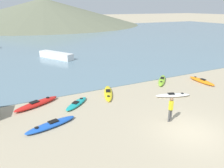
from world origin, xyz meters
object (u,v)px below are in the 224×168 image
kayak_on_sand_4 (173,95)px  kayak_on_sand_5 (162,80)px  kayak_on_sand_1 (77,104)px  kayak_on_sand_3 (37,104)px  kayak_on_sand_6 (51,125)px  person_near_foreground (171,108)px  kayak_on_sand_2 (108,93)px  moored_boat_1 (56,55)px  kayak_on_sand_0 (202,81)px

kayak_on_sand_4 → kayak_on_sand_5: kayak_on_sand_5 is taller
kayak_on_sand_1 → kayak_on_sand_4: size_ratio=0.83×
kayak_on_sand_3 → kayak_on_sand_4: (10.29, -3.21, -0.05)m
kayak_on_sand_6 → person_near_foreground: bearing=-21.7°
kayak_on_sand_2 → moored_boat_1: size_ratio=0.63×
kayak_on_sand_0 → person_near_foreground: person_near_foreground is taller
kayak_on_sand_2 → kayak_on_sand_5: (6.18, 0.57, 0.04)m
kayak_on_sand_1 → kayak_on_sand_5: kayak_on_sand_5 is taller
kayak_on_sand_3 → kayak_on_sand_5: kayak_on_sand_3 is taller
kayak_on_sand_1 → kayak_on_sand_5: size_ratio=0.84×
kayak_on_sand_5 → kayak_on_sand_6: (-11.62, -3.73, -0.02)m
kayak_on_sand_0 → kayak_on_sand_5: bearing=149.7°
kayak_on_sand_4 → kayak_on_sand_5: size_ratio=1.01×
kayak_on_sand_2 → kayak_on_sand_3: size_ratio=0.97×
kayak_on_sand_5 → moored_boat_1: bearing=114.9°
kayak_on_sand_0 → kayak_on_sand_5: 3.83m
kayak_on_sand_0 → kayak_on_sand_3: size_ratio=0.84×
moored_boat_1 → kayak_on_sand_5: bearing=-65.1°
kayak_on_sand_0 → kayak_on_sand_6: 15.04m
kayak_on_sand_0 → kayak_on_sand_2: kayak_on_sand_0 is taller
kayak_on_sand_0 → kayak_on_sand_1: bearing=177.6°
kayak_on_sand_4 → person_near_foreground: size_ratio=1.76×
person_near_foreground → moored_boat_1: bearing=96.0°
kayak_on_sand_2 → kayak_on_sand_3: (-5.75, 0.37, 0.06)m
kayak_on_sand_2 → kayak_on_sand_4: size_ratio=1.18×
kayak_on_sand_1 → kayak_on_sand_4: bearing=-14.7°
kayak_on_sand_1 → kayak_on_sand_5: bearing=8.7°
kayak_on_sand_6 → moored_boat_1: moored_boat_1 is taller
kayak_on_sand_6 → person_near_foreground: (6.98, -2.77, 0.80)m
kayak_on_sand_1 → kayak_on_sand_6: (-2.39, -2.32, 0.02)m
kayak_on_sand_5 → person_near_foreground: 8.03m
kayak_on_sand_5 → kayak_on_sand_6: bearing=-162.2°
moored_boat_1 → kayak_on_sand_1: bearing=-98.1°
person_near_foreground → moored_boat_1: person_near_foreground is taller
kayak_on_sand_3 → kayak_on_sand_6: 3.55m
kayak_on_sand_3 → kayak_on_sand_5: size_ratio=1.23×
moored_boat_1 → kayak_on_sand_3: bearing=-108.4°
kayak_on_sand_3 → person_near_foreground: bearing=-40.9°
kayak_on_sand_0 → kayak_on_sand_2: 9.59m
moored_boat_1 → kayak_on_sand_0: bearing=-58.7°
kayak_on_sand_3 → moored_boat_1: 15.90m
kayak_on_sand_2 → person_near_foreground: size_ratio=2.09×
kayak_on_sand_4 → kayak_on_sand_6: 9.99m
person_near_foreground → moored_boat_1: 21.51m
kayak_on_sand_6 → kayak_on_sand_3: bearing=94.9°
kayak_on_sand_3 → kayak_on_sand_0: bearing=-6.5°
kayak_on_sand_1 → person_near_foreground: size_ratio=1.47×
kayak_on_sand_3 → person_near_foreground: (7.28, -6.31, 0.77)m
kayak_on_sand_5 → person_near_foreground: (-4.65, -6.50, 0.79)m
kayak_on_sand_1 → person_near_foreground: (4.59, -5.10, 0.83)m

